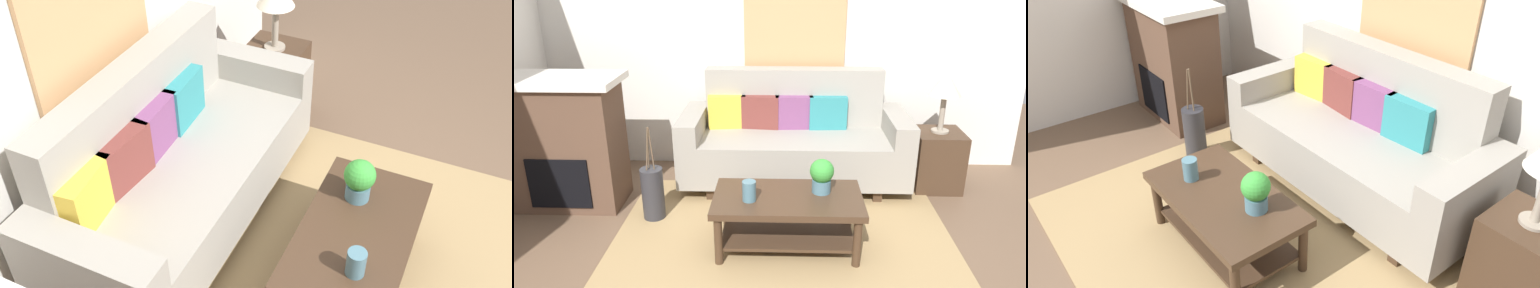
# 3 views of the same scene
# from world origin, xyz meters

# --- Properties ---
(ground_plane) EXTENTS (8.87, 8.87, 0.00)m
(ground_plane) POSITION_xyz_m (0.00, 0.00, 0.00)
(ground_plane) COLOR brown
(wall_back) EXTENTS (4.87, 0.10, 2.70)m
(wall_back) POSITION_xyz_m (0.00, 2.10, 1.35)
(wall_back) COLOR silver
(wall_back) RESTS_ON ground_plane
(area_rug) EXTENTS (2.65, 2.06, 0.01)m
(area_rug) POSITION_xyz_m (0.00, 0.50, 0.01)
(area_rug) COLOR #A38456
(area_rug) RESTS_ON ground_plane
(couch) EXTENTS (2.11, 0.84, 1.08)m
(couch) POSITION_xyz_m (0.09, 1.56, 0.43)
(couch) COLOR gray
(couch) RESTS_ON ground_plane
(throw_pillow_mustard) EXTENTS (0.37, 0.16, 0.32)m
(throw_pillow_mustard) POSITION_xyz_m (-0.56, 1.69, 0.68)
(throw_pillow_mustard) COLOR gold
(throw_pillow_mustard) RESTS_ON couch
(throw_pillow_maroon) EXTENTS (0.37, 0.15, 0.32)m
(throw_pillow_maroon) POSITION_xyz_m (-0.23, 1.69, 0.68)
(throw_pillow_maroon) COLOR brown
(throw_pillow_maroon) RESTS_ON couch
(throw_pillow_plum) EXTENTS (0.37, 0.14, 0.32)m
(throw_pillow_plum) POSITION_xyz_m (0.09, 1.69, 0.68)
(throw_pillow_plum) COLOR #7A4270
(throw_pillow_plum) RESTS_ON couch
(throw_pillow_teal) EXTENTS (0.37, 0.14, 0.32)m
(throw_pillow_teal) POSITION_xyz_m (0.42, 1.69, 0.68)
(throw_pillow_teal) COLOR teal
(throw_pillow_teal) RESTS_ON couch
(coffee_table) EXTENTS (1.10, 0.60, 0.43)m
(coffee_table) POSITION_xyz_m (0.03, 0.40, 0.31)
(coffee_table) COLOR #422D1E
(coffee_table) RESTS_ON ground_plane
(tabletop_vase) EXTENTS (0.10, 0.10, 0.15)m
(tabletop_vase) POSITION_xyz_m (-0.25, 0.33, 0.51)
(tabletop_vase) COLOR slate
(tabletop_vase) RESTS_ON coffee_table
(potted_plant_tabletop) EXTENTS (0.18, 0.18, 0.26)m
(potted_plant_tabletop) POSITION_xyz_m (0.28, 0.48, 0.57)
(potted_plant_tabletop) COLOR slate
(potted_plant_tabletop) RESTS_ON coffee_table
(side_table) EXTENTS (0.44, 0.44, 0.56)m
(side_table) POSITION_xyz_m (1.45, 1.50, 0.28)
(side_table) COLOR #422D1E
(side_table) RESTS_ON ground_plane
(fireplace) EXTENTS (1.02, 0.58, 1.16)m
(fireplace) POSITION_xyz_m (-1.88, 1.07, 0.59)
(fireplace) COLOR brown
(fireplace) RESTS_ON ground_plane
(floor_vase) EXTENTS (0.18, 0.18, 0.45)m
(floor_vase) POSITION_xyz_m (-1.09, 0.81, 0.23)
(floor_vase) COLOR #2D2D33
(floor_vase) RESTS_ON ground_plane
(floor_vase_branch_a) EXTENTS (0.03, 0.01, 0.36)m
(floor_vase_branch_a) POSITION_xyz_m (-1.07, 0.81, 0.63)
(floor_vase_branch_a) COLOR brown
(floor_vase_branch_a) RESTS_ON floor_vase
(floor_vase_branch_b) EXTENTS (0.04, 0.03, 0.36)m
(floor_vase_branch_b) POSITION_xyz_m (-1.10, 0.82, 0.63)
(floor_vase_branch_b) COLOR brown
(floor_vase_branch_b) RESTS_ON floor_vase
(floor_vase_branch_c) EXTENTS (0.04, 0.03, 0.36)m
(floor_vase_branch_c) POSITION_xyz_m (-1.10, 0.79, 0.63)
(floor_vase_branch_c) COLOR brown
(floor_vase_branch_c) RESTS_ON floor_vase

